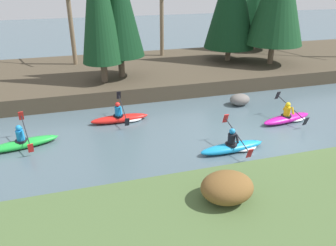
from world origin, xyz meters
TOP-DOWN VIEW (x-y plane):
  - ground_plane at (0.00, 0.00)m, footprint 90.00×90.00m
  - riverbank_far at (0.00, 9.95)m, footprint 44.00×9.02m
  - conifer_tree_left at (-4.48, 7.97)m, footprint 2.76×2.76m
  - bare_tree_mid_upstream at (-6.99, 11.81)m, footprint 3.15×3.11m
  - bare_tree_mid_downstream at (-0.71, 12.69)m, footprint 3.00×2.96m
  - shrub_clump_nearest at (-3.57, -4.31)m, footprint 1.46×1.21m
  - kayaker_lead at (2.34, 1.19)m, footprint 2.80×2.07m
  - kayaker_middle at (-1.41, -0.65)m, footprint 2.79×2.07m
  - kayaker_trailing at (-5.24, 3.40)m, footprint 2.78×2.07m
  - kayaker_far_back at (-9.45, 1.99)m, footprint 2.79×2.05m
  - boulder_midstream at (1.12, 3.78)m, footprint 1.09×0.85m

SIDE VIEW (x-z plane):
  - ground_plane at x=0.00m, z-range 0.00..0.00m
  - kayaker_lead at x=2.34m, z-range -0.40..0.80m
  - kayaker_middle at x=-1.41m, z-range -0.40..0.80m
  - kayaker_trailing at x=-5.24m, z-range -0.40..0.80m
  - kayaker_far_back at x=-9.45m, z-range -0.38..0.82m
  - boulder_midstream at x=1.12m, z-range 0.00..0.61m
  - riverbank_far at x=0.00m, z-range 0.00..0.84m
  - shrub_clump_nearest at x=-3.57m, z-range 0.81..1.60m
  - bare_tree_mid_downstream at x=-0.71m, z-range 0.69..6.08m
  - bare_tree_mid_upstream at x=-6.99m, z-range 0.68..6.35m
  - conifer_tree_left at x=-4.48m, z-range 1.46..8.58m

